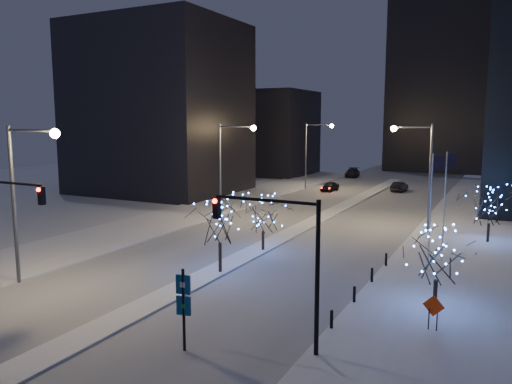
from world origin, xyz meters
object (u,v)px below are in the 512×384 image
Objects in this scene: holiday_tree_median_far at (263,214)px; construction_sign at (433,309)px; car_mid at (399,187)px; street_lamp_w_far at (313,146)px; car_far at (352,173)px; traffic_signal_west at (2,217)px; street_lamp_w_mid at (229,157)px; holiday_tree_median_near at (220,221)px; traffic_signal_east at (284,248)px; car_near at (330,186)px; holiday_tree_plaza_near at (437,256)px; street_lamp_east at (421,162)px; wayfinding_sign at (183,301)px; holiday_tree_plaza_far at (490,206)px; street_lamp_w_near at (24,183)px.

holiday_tree_median_far is 2.55× the size of construction_sign.
construction_sign reaches higher than car_mid.
street_lamp_w_far is 1.81× the size of car_far.
traffic_signal_west is at bearing -154.76° from construction_sign.
street_lamp_w_mid is 1.90× the size of holiday_tree_median_near.
traffic_signal_east reaches higher than car_near.
holiday_tree_plaza_near is (13.85, -6.81, 0.03)m from holiday_tree_median_far.
traffic_signal_west is (-18.52, -30.00, -1.69)m from street_lamp_east.
wayfinding_sign is at bearing -4.59° from traffic_signal_west.
holiday_tree_plaza_far is (25.23, 0.02, -3.30)m from street_lamp_w_mid.
holiday_tree_median_far is (-8.44, 15.06, -1.74)m from traffic_signal_east.
holiday_tree_median_near is 23.59m from holiday_tree_plaza_far.
holiday_tree_plaza_near is (11.03, -46.50, 2.35)m from car_mid.
street_lamp_w_near is 17.28m from holiday_tree_median_far.
holiday_tree_plaza_far is at bearing 83.77° from holiday_tree_plaza_near.
car_far is at bearing 103.75° from traffic_signal_east.
traffic_signal_east is at bearing 17.04° from wayfinding_sign.
holiday_tree_median_near is (-2.82, -46.25, 2.92)m from car_mid.
construction_sign is (23.61, 3.99, -5.28)m from street_lamp_w_near.
street_lamp_w_near is 2.20× the size of holiday_tree_plaza_near.
street_lamp_w_near is at bearing -90.00° from street_lamp_w_far.
street_lamp_east is 2.35× the size of car_mid.
street_lamp_w_far is 48.81m from holiday_tree_plaza_near.
street_lamp_east is 2.20× the size of holiday_tree_plaza_near.
car_near is at bearing 126.73° from street_lamp_east.
street_lamp_w_mid is 19.26m from street_lamp_east.
street_lamp_w_near is at bearing -89.02° from car_near.
traffic_signal_west reaches higher than holiday_tree_median_far.
wayfinding_sign is at bearing -75.29° from street_lamp_w_far.
car_far is at bearing 89.13° from street_lamp_w_mid.
car_far is at bearing 118.99° from holiday_tree_plaza_far.
holiday_tree_median_far is (-2.82, -39.69, 2.32)m from car_mid.
street_lamp_w_mid is 2.35× the size of car_mid.
street_lamp_w_near is 12.39m from holiday_tree_median_near.
car_far is (-17.21, 70.34, -3.96)m from traffic_signal_east.
traffic_signal_west is at bearing -119.10° from holiday_tree_median_far.
traffic_signal_east is 1.73× the size of car_near.
holiday_tree_plaza_near is at bearing -96.23° from holiday_tree_plaza_far.
holiday_tree_median_near is at bearing -90.86° from car_far.
street_lamp_w_far reaches higher than holiday_tree_plaza_far.
holiday_tree_median_far is at bearing 91.12° from car_mid.
street_lamp_w_mid is at bearing 105.61° from wayfinding_sign.
street_lamp_east is at bearing 109.90° from car_mid.
car_near is 0.84× the size of holiday_tree_plaza_far.
holiday_tree_plaza_near is at bearing 17.28° from street_lamp_w_near.
street_lamp_w_near is 1.00× the size of street_lamp_east.
street_lamp_w_mid is 25.00m from street_lamp_w_far.
street_lamp_w_mid is at bearing -90.00° from street_lamp_w_far.
traffic_signal_east is 1.27× the size of car_far.
construction_sign is at bearing -79.58° from car_far.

